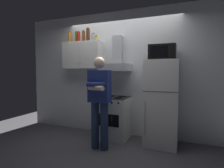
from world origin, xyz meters
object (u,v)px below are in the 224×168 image
object	(u,v)px
bottle_canister_steel	(94,38)
bottle_liquor_amber	(70,37)
range_hood	(116,62)
refrigerator	(161,103)
person_standing	(99,99)
microwave	(162,53)
upper_cabinet	(83,56)
bottle_olive_oil	(76,37)
stove_oven	(114,118)
bottle_spice_jar	(96,39)
bottle_beer_brown	(84,37)
bottle_soda_red	(79,37)
bottle_rum_dark	(88,35)

from	to	relation	value
bottle_canister_steel	bottle_liquor_amber	distance (m)	0.60
range_hood	refrigerator	xyz separation A→B (m)	(0.95, -0.13, -0.80)
person_standing	bottle_canister_steel	size ratio (longest dim) A/B	8.72
refrigerator	microwave	world-z (taller)	microwave
upper_cabinet	bottle_olive_oil	size ratio (longest dim) A/B	3.46
upper_cabinet	stove_oven	bearing A→B (deg)	-8.90
person_standing	bottle_liquor_amber	world-z (taller)	bottle_liquor_amber
person_standing	bottle_olive_oil	distance (m)	1.74
bottle_spice_jar	microwave	bearing A→B (deg)	-4.96
bottle_liquor_amber	range_hood	bearing A→B (deg)	0.77
stove_oven	bottle_liquor_amber	size ratio (longest dim) A/B	3.19
person_standing	bottle_canister_steel	bearing A→B (deg)	122.94
upper_cabinet	bottle_beer_brown	distance (m)	0.43
bottle_beer_brown	bottle_olive_oil	size ratio (longest dim) A/B	1.04
microwave	bottle_canister_steel	bearing A→B (deg)	174.25
refrigerator	bottle_soda_red	xyz separation A→B (m)	(-1.85, 0.10, 1.37)
stove_oven	bottle_beer_brown	xyz separation A→B (m)	(-0.80, 0.15, 1.75)
stove_oven	refrigerator	world-z (taller)	refrigerator
range_hood	bottle_beer_brown	world-z (taller)	bottle_beer_brown
stove_oven	bottle_canister_steel	xyz separation A→B (m)	(-0.55, 0.17, 1.70)
refrigerator	stove_oven	bearing A→B (deg)	-179.96
microwave	bottle_canister_steel	world-z (taller)	bottle_canister_steel
upper_cabinet	person_standing	xyz separation A→B (m)	(0.75, -0.73, -0.85)
bottle_soda_red	range_hood	bearing A→B (deg)	1.34
bottle_beer_brown	bottle_olive_oil	bearing A→B (deg)	-174.35
stove_oven	bottle_rum_dark	size ratio (longest dim) A/B	2.80
range_hood	bottle_beer_brown	bearing A→B (deg)	178.44
refrigerator	microwave	size ratio (longest dim) A/B	3.33
bottle_olive_oil	refrigerator	bearing A→B (deg)	-3.83
bottle_rum_dark	stove_oven	bearing A→B (deg)	-11.07
stove_oven	bottle_soda_red	distance (m)	1.96
upper_cabinet	bottle_spice_jar	distance (m)	0.49
bottle_liquor_amber	upper_cabinet	bearing A→B (deg)	2.35
refrigerator	bottle_spice_jar	world-z (taller)	bottle_spice_jar
upper_cabinet	refrigerator	bearing A→B (deg)	-4.07
bottle_beer_brown	range_hood	bearing A→B (deg)	-1.56
range_hood	person_standing	distance (m)	1.01
stove_oven	range_hood	size ratio (longest dim) A/B	1.17
microwave	bottle_rum_dark	world-z (taller)	bottle_rum_dark
bottle_soda_red	bottle_canister_steel	bearing A→B (deg)	10.60
bottle_spice_jar	bottle_soda_red	size ratio (longest dim) A/B	0.54
bottle_spice_jar	bottle_beer_brown	size ratio (longest dim) A/B	0.50
microwave	bottle_spice_jar	size ratio (longest dim) A/B	3.53
bottle_canister_steel	bottle_soda_red	world-z (taller)	bottle_soda_red
range_hood	bottle_olive_oil	distance (m)	1.14
range_hood	bottle_canister_steel	xyz separation A→B (m)	(-0.55, 0.04, 0.54)
bottle_rum_dark	bottle_olive_oil	distance (m)	0.31
upper_cabinet	stove_oven	size ratio (longest dim) A/B	1.03
bottle_canister_steel	bottle_olive_oil	xyz separation A→B (m)	(-0.43, -0.04, 0.04)
stove_oven	bottle_spice_jar	bearing A→B (deg)	163.20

